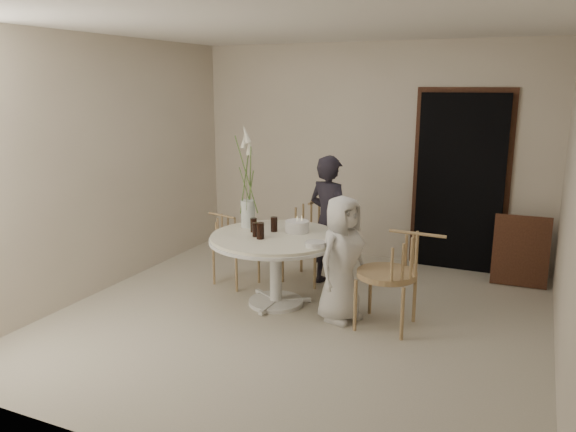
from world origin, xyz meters
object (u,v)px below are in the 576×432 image
at_px(girl, 329,221).
at_px(flower_vase, 248,192).
at_px(table, 276,246).
at_px(boy, 342,259).
at_px(chair_far, 314,228).
at_px(birthday_cake, 297,226).
at_px(chair_left, 229,239).
at_px(chair_right, 401,265).

xyz_separation_m(girl, flower_vase, (-0.70, -0.56, 0.38)).
height_order(table, boy, boy).
bearing_deg(chair_far, boy, -48.16).
bearing_deg(chair_far, table, -84.95).
relative_size(birthday_cake, flower_vase, 0.23).
xyz_separation_m(chair_left, boy, (1.50, -0.48, 0.10)).
relative_size(table, girl, 0.91).
bearing_deg(girl, table, 89.54).
bearing_deg(chair_right, boy, -86.45).
height_order(girl, birthday_cake, girl).
bearing_deg(chair_right, chair_left, -100.72).
xyz_separation_m(table, birthday_cake, (0.15, 0.20, 0.17)).
bearing_deg(birthday_cake, chair_right, -13.60).
bearing_deg(table, birthday_cake, 53.11).
height_order(table, chair_far, chair_far).
distance_m(chair_left, birthday_cake, 0.98).
relative_size(chair_far, girl, 0.62).
bearing_deg(flower_vase, girl, 38.60).
bearing_deg(chair_left, chair_right, -87.31).
relative_size(chair_right, girl, 0.65).
relative_size(chair_left, boy, 0.64).
xyz_separation_m(girl, birthday_cake, (-0.15, -0.55, 0.06)).
relative_size(girl, birthday_cake, 6.04).
bearing_deg(chair_left, chair_far, -40.99).
relative_size(chair_far, chair_left, 1.18).
height_order(chair_far, flower_vase, flower_vase).
height_order(chair_right, chair_left, chair_right).
height_order(chair_far, girl, girl).
relative_size(chair_far, flower_vase, 0.85).
relative_size(chair_far, birthday_cake, 3.77).
xyz_separation_m(girl, boy, (0.44, -0.84, -0.13)).
height_order(girl, boy, girl).
height_order(chair_right, flower_vase, flower_vase).
distance_m(chair_left, flower_vase, 0.73).
height_order(chair_left, boy, boy).
distance_m(chair_far, chair_left, 0.98).
bearing_deg(flower_vase, chair_right, -8.95).
xyz_separation_m(birthday_cake, flower_vase, (-0.56, -0.01, 0.32)).
distance_m(chair_right, birthday_cake, 1.19).
bearing_deg(girl, flower_vase, 59.49).
relative_size(table, chair_left, 1.72).
distance_m(table, chair_left, 0.87).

